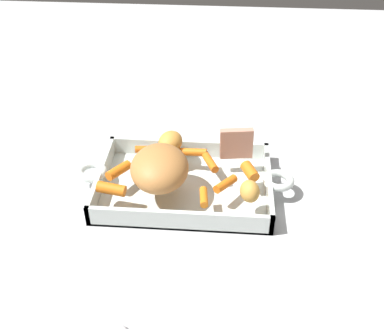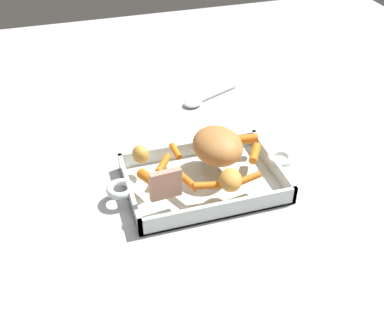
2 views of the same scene
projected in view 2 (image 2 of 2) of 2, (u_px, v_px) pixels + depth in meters
ground_plane at (203, 185)px, 1.07m from camera, size 2.22×2.22×0.00m
roasting_dish at (203, 181)px, 1.06m from camera, size 0.44×0.23×0.04m
pork_roast at (218, 146)px, 1.05m from camera, size 0.12×0.14×0.07m
roast_slice_outer at (166, 184)px, 0.95m from camera, size 0.07×0.02×0.07m
baby_carrot_northeast at (147, 177)px, 1.00m from camera, size 0.04×0.05×0.03m
baby_carrot_long at (176, 151)px, 1.08m from camera, size 0.02×0.05×0.02m
baby_carrot_short at (249, 178)px, 1.00m from camera, size 0.06×0.02×0.02m
baby_carrot_center_right at (186, 180)px, 1.00m from camera, size 0.04×0.07×0.02m
baby_carrot_northwest at (163, 164)px, 1.04m from camera, size 0.05×0.06×0.02m
baby_carrot_southeast at (246, 139)px, 1.12m from camera, size 0.06×0.03×0.02m
baby_carrot_southwest at (255, 153)px, 1.07m from camera, size 0.05×0.06×0.02m
baby_carrot_center_left at (207, 185)px, 0.99m from camera, size 0.06×0.02×0.02m
potato_golden_large at (231, 180)px, 0.98m from camera, size 0.06×0.07×0.04m
potato_near_roast at (140, 154)px, 1.05m from camera, size 0.05×0.05×0.04m
serving_spoon at (203, 99)px, 1.36m from camera, size 0.19×0.11×0.02m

